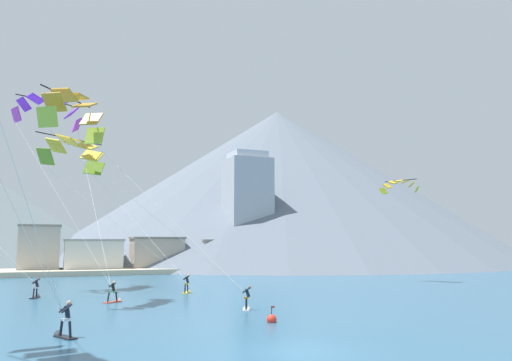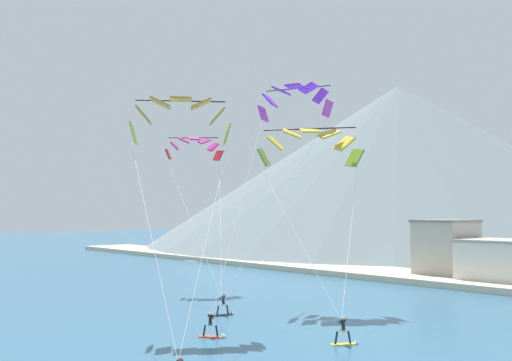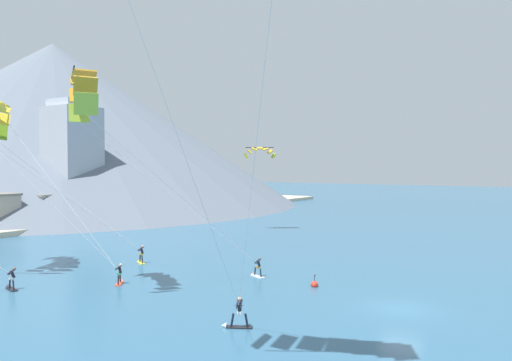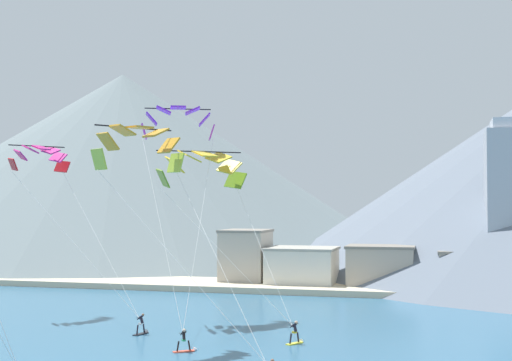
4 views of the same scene
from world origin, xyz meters
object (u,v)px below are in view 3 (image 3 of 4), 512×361
(parafoil_kite_distant_high_outer, at_px, (260,151))
(race_marker_buoy, at_px, (314,285))
(kitesurfer_mid_center, at_px, (141,257))
(kitesurfer_far_left, at_px, (236,318))
(kitesurfer_near_lead, at_px, (120,278))
(kitesurfer_near_trail, at_px, (256,271))
(parafoil_kite_near_trail, at_px, (83,91))
(kitesurfer_far_right, at_px, (11,283))

(parafoil_kite_distant_high_outer, relative_size, race_marker_buoy, 4.12)
(kitesurfer_mid_center, distance_m, race_marker_buoy, 17.56)
(kitesurfer_far_left, bearing_deg, race_marker_buoy, 2.55)
(parafoil_kite_distant_high_outer, height_order, race_marker_buoy, parafoil_kite_distant_high_outer)
(kitesurfer_near_lead, relative_size, kitesurfer_mid_center, 0.95)
(kitesurfer_near_lead, height_order, kitesurfer_far_left, kitesurfer_far_left)
(kitesurfer_near_trail, xyz_separation_m, parafoil_kite_near_trail, (-11.11, 7.14, 13.72))
(kitesurfer_near_lead, xyz_separation_m, kitesurfer_near_trail, (7.70, -7.44, -0.00))
(kitesurfer_near_trail, relative_size, kitesurfer_far_left, 0.99)
(kitesurfer_far_right, bearing_deg, race_marker_buoy, -55.15)
(kitesurfer_far_left, distance_m, race_marker_buoy, 10.83)
(kitesurfer_mid_center, xyz_separation_m, kitesurfer_far_right, (-12.17, 0.66, -0.03))
(race_marker_buoy, bearing_deg, parafoil_kite_near_trail, 129.80)
(kitesurfer_far_right, bearing_deg, kitesurfer_near_trail, -43.79)
(kitesurfer_near_lead, bearing_deg, kitesurfer_near_trail, -44.00)
(kitesurfer_near_trail, bearing_deg, kitesurfer_far_left, -152.28)
(race_marker_buoy, bearing_deg, kitesurfer_near_trail, 84.00)
(kitesurfer_near_lead, height_order, kitesurfer_far_right, kitesurfer_far_right)
(kitesurfer_far_left, xyz_separation_m, kitesurfer_far_right, (-1.87, 18.70, -0.05))
(kitesurfer_far_right, relative_size, parafoil_kite_distant_high_outer, 0.42)
(kitesurfer_far_left, relative_size, parafoil_kite_near_trail, 0.13)
(kitesurfer_near_lead, distance_m, kitesurfer_far_right, 7.66)
(kitesurfer_near_lead, xyz_separation_m, kitesurfer_mid_center, (6.62, 4.61, 0.07))
(parafoil_kite_distant_high_outer, bearing_deg, kitesurfer_mid_center, -173.00)
(kitesurfer_near_lead, relative_size, race_marker_buoy, 1.62)
(kitesurfer_near_lead, distance_m, parafoil_kite_near_trail, 14.14)
(kitesurfer_far_right, bearing_deg, parafoil_kite_near_trail, -68.93)
(kitesurfer_mid_center, relative_size, parafoil_kite_distant_high_outer, 0.41)
(kitesurfer_far_right, bearing_deg, kitesurfer_mid_center, -3.12)
(kitesurfer_near_trail, distance_m, parafoil_kite_distant_high_outer, 30.55)
(kitesurfer_near_lead, xyz_separation_m, parafoil_kite_near_trail, (-3.41, -0.30, 13.72))
(kitesurfer_near_trail, bearing_deg, kitesurfer_mid_center, 95.16)
(kitesurfer_far_left, bearing_deg, parafoil_kite_near_trail, 88.79)
(kitesurfer_far_right, xyz_separation_m, parafoil_kite_distant_high_outer, (37.60, 2.46, 10.48))
(kitesurfer_near_trail, relative_size, kitesurfer_mid_center, 1.01)
(kitesurfer_far_right, distance_m, parafoil_kite_distant_high_outer, 39.11)
(kitesurfer_near_trail, height_order, kitesurfer_far_right, kitesurfer_far_right)
(kitesurfer_mid_center, height_order, kitesurfer_far_left, kitesurfer_far_left)
(parafoil_kite_near_trail, bearing_deg, kitesurfer_far_right, 111.07)
(kitesurfer_mid_center, bearing_deg, kitesurfer_far_left, -119.74)
(kitesurfer_mid_center, xyz_separation_m, parafoil_kite_distant_high_outer, (25.43, 3.12, 10.45))
(kitesurfer_near_lead, relative_size, kitesurfer_far_right, 0.93)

